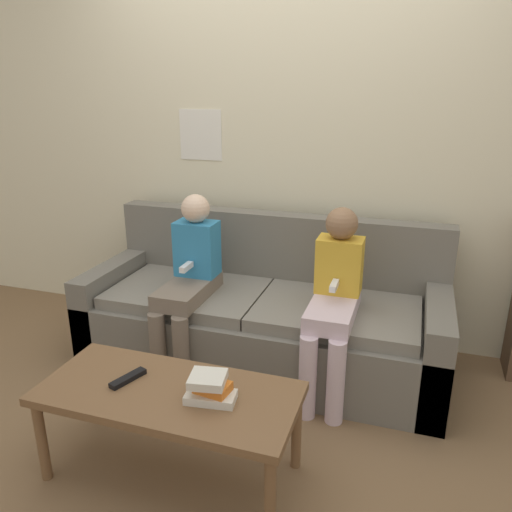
# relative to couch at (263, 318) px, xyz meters

# --- Properties ---
(ground_plane) EXTENTS (10.00, 10.00, 0.00)m
(ground_plane) POSITION_rel_couch_xyz_m (0.00, -0.53, -0.28)
(ground_plane) COLOR brown
(wall_back) EXTENTS (8.00, 0.07, 2.60)m
(wall_back) POSITION_rel_couch_xyz_m (-0.00, 0.49, 1.02)
(wall_back) COLOR beige
(wall_back) RESTS_ON ground_plane
(couch) EXTENTS (2.10, 0.80, 0.85)m
(couch) POSITION_rel_couch_xyz_m (0.00, 0.00, 0.00)
(couch) COLOR #6B665B
(couch) RESTS_ON ground_plane
(coffee_table) EXTENTS (1.08, 0.48, 0.41)m
(coffee_table) POSITION_rel_couch_xyz_m (-0.09, -1.04, 0.09)
(coffee_table) COLOR brown
(coffee_table) RESTS_ON ground_plane
(person_left) EXTENTS (0.24, 0.55, 1.02)m
(person_left) POSITION_rel_couch_xyz_m (-0.39, -0.20, 0.29)
(person_left) COLOR #756656
(person_left) RESTS_ON ground_plane
(person_right) EXTENTS (0.24, 0.55, 1.01)m
(person_right) POSITION_rel_couch_xyz_m (0.45, -0.20, 0.29)
(person_right) COLOR silver
(person_right) RESTS_ON ground_plane
(tv_remote) EXTENTS (0.10, 0.17, 0.02)m
(tv_remote) POSITION_rel_couch_xyz_m (-0.28, -1.03, 0.15)
(tv_remote) COLOR black
(tv_remote) RESTS_ON coffee_table
(book_stack) EXTENTS (0.21, 0.15, 0.11)m
(book_stack) POSITION_rel_couch_xyz_m (0.10, -1.04, 0.19)
(book_stack) COLOR silver
(book_stack) RESTS_ON coffee_table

